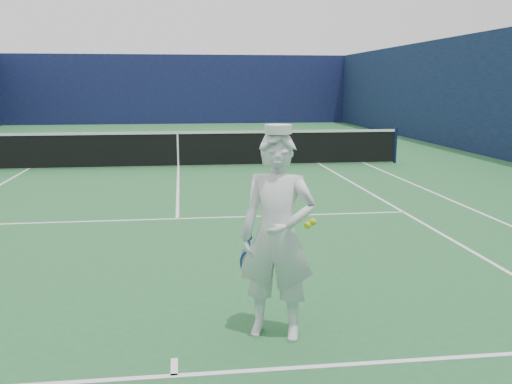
# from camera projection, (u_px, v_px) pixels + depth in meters

# --- Properties ---
(ground) EXTENTS (80.00, 80.00, 0.00)m
(ground) POSITION_uv_depth(u_px,v_px,m) (178.00, 167.00, 16.17)
(ground) COLOR #246031
(ground) RESTS_ON ground
(court_markings) EXTENTS (11.03, 23.83, 0.01)m
(court_markings) POSITION_uv_depth(u_px,v_px,m) (178.00, 167.00, 16.16)
(court_markings) COLOR white
(court_markings) RESTS_ON ground
(windscreen_fence) EXTENTS (20.12, 36.12, 4.00)m
(windscreen_fence) POSITION_uv_depth(u_px,v_px,m) (177.00, 96.00, 15.79)
(windscreen_fence) COLOR #10153B
(windscreen_fence) RESTS_ON ground
(tennis_net) EXTENTS (12.88, 0.09, 1.07)m
(tennis_net) POSITION_uv_depth(u_px,v_px,m) (178.00, 147.00, 16.06)
(tennis_net) COLOR #141E4C
(tennis_net) RESTS_ON ground
(tennis_player) EXTENTS (0.81, 0.72, 1.97)m
(tennis_player) POSITION_uv_depth(u_px,v_px,m) (277.00, 236.00, 5.18)
(tennis_player) COLOR white
(tennis_player) RESTS_ON ground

